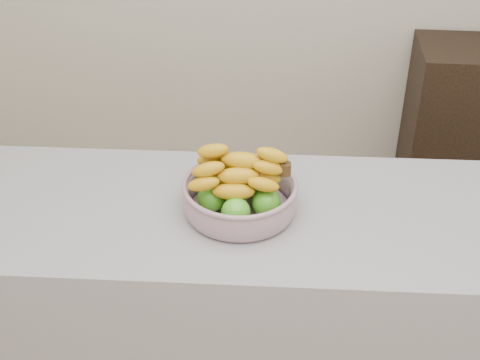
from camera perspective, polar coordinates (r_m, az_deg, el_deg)
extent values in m
cube|color=#9999A1|center=(2.13, 4.49, -12.53)|extent=(2.00, 0.60, 0.90)
cube|color=black|center=(3.30, 18.12, 3.82)|extent=(0.49, 0.40, 0.86)
cylinder|color=#ABB8CD|center=(1.83, 0.00, -2.44)|extent=(0.27, 0.27, 0.01)
torus|color=#ABB8CD|center=(1.79, 0.00, -0.40)|extent=(0.31, 0.31, 0.01)
sphere|color=#389A1A|center=(1.74, -0.36, -2.74)|extent=(0.08, 0.08, 0.08)
sphere|color=#389A1A|center=(1.78, 2.25, -1.91)|extent=(0.08, 0.08, 0.08)
sphere|color=#389A1A|center=(1.85, 1.67, -0.29)|extent=(0.08, 0.08, 0.08)
sphere|color=#389A1A|center=(1.86, -1.12, -0.07)|extent=(0.08, 0.08, 0.08)
sphere|color=#389A1A|center=(1.80, -2.44, -1.53)|extent=(0.08, 0.08, 0.08)
ellipsoid|color=orange|center=(1.74, -0.57, -0.98)|extent=(0.20, 0.05, 0.05)
ellipsoid|color=orange|center=(1.78, -0.33, -0.07)|extent=(0.20, 0.06, 0.05)
ellipsoid|color=orange|center=(1.82, -0.11, 0.79)|extent=(0.20, 0.08, 0.05)
ellipsoid|color=orange|center=(1.74, -0.12, 0.37)|extent=(0.20, 0.07, 0.05)
ellipsoid|color=orange|center=(1.78, 0.12, 1.32)|extent=(0.20, 0.10, 0.05)
ellipsoid|color=orange|center=(1.74, 0.20, 1.69)|extent=(0.20, 0.06, 0.05)
cylinder|color=#3A2612|center=(1.74, 3.88, 0.95)|extent=(0.03, 0.03, 0.04)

